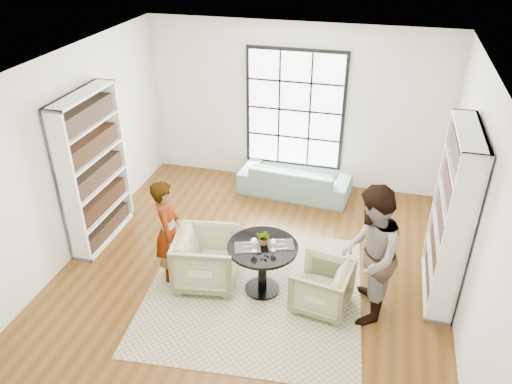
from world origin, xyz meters
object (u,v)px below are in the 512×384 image
(person_right, at_px, (369,256))
(flower_centerpiece, at_px, (264,237))
(wine_glass_left, at_px, (254,242))
(armchair_right, at_px, (322,286))
(pedestal_table, at_px, (263,258))
(sofa, at_px, (295,180))
(person_left, at_px, (168,231))
(wine_glass_right, at_px, (273,242))
(armchair_left, at_px, (207,259))

(person_right, distance_m, flower_centerpiece, 1.37)
(wine_glass_left, bearing_deg, armchair_right, 2.27)
(armchair_right, distance_m, person_right, 0.82)
(pedestal_table, relative_size, flower_centerpiece, 4.30)
(sofa, relative_size, person_left, 1.30)
(wine_glass_left, height_order, wine_glass_right, wine_glass_left)
(armchair_right, relative_size, person_right, 0.39)
(person_left, bearing_deg, wine_glass_left, -114.49)
(wine_glass_left, relative_size, wine_glass_right, 1.13)
(pedestal_table, xyz_separation_m, wine_glass_left, (-0.08, -0.14, 0.35))
(pedestal_table, distance_m, flower_centerpiece, 0.32)
(person_left, distance_m, wine_glass_right, 1.50)
(pedestal_table, bearing_deg, armchair_left, -178.86)
(person_left, bearing_deg, pedestal_table, -108.15)
(sofa, xyz_separation_m, person_left, (-1.25, -2.80, 0.48))
(person_right, height_order, wine_glass_left, person_right)
(person_left, relative_size, wine_glass_left, 7.62)
(pedestal_table, relative_size, armchair_left, 1.09)
(sofa, bearing_deg, person_left, 70.81)
(pedestal_table, bearing_deg, sofa, 91.88)
(pedestal_table, xyz_separation_m, armchair_left, (-0.79, -0.02, -0.15))
(sofa, height_order, wine_glass_right, wine_glass_right)
(sofa, bearing_deg, wine_glass_left, 95.13)
(pedestal_table, height_order, wine_glass_right, wine_glass_right)
(person_right, bearing_deg, armchair_left, -92.11)
(person_right, bearing_deg, sofa, -152.81)
(person_left, distance_m, wine_glass_left, 1.27)
(sofa, height_order, person_left, person_left)
(person_right, xyz_separation_m, flower_centerpiece, (-1.36, 0.15, -0.07))
(person_left, height_order, flower_centerpiece, person_left)
(pedestal_table, relative_size, wine_glass_right, 5.31)
(wine_glass_right, bearing_deg, person_left, 178.33)
(flower_centerpiece, bearing_deg, pedestal_table, -104.91)
(pedestal_table, height_order, person_right, person_right)
(sofa, height_order, flower_centerpiece, flower_centerpiece)
(armchair_left, relative_size, person_left, 0.56)
(sofa, distance_m, armchair_left, 2.88)
(person_right, xyz_separation_m, wine_glass_right, (-1.22, 0.05, -0.06))
(armchair_left, xyz_separation_m, person_right, (2.17, -0.09, 0.54))
(wine_glass_right, bearing_deg, person_right, -2.14)
(person_left, bearing_deg, armchair_right, -111.18)
(person_right, relative_size, flower_centerpiece, 8.52)
(person_left, xyz_separation_m, wine_glass_right, (1.50, -0.04, 0.11))
(pedestal_table, xyz_separation_m, person_right, (1.38, -0.11, 0.39))
(armchair_right, height_order, person_right, person_right)
(pedestal_table, bearing_deg, wine_glass_left, -119.50)
(pedestal_table, bearing_deg, flower_centerpiece, 75.09)
(wine_glass_left, bearing_deg, wine_glass_right, 18.93)
(armchair_right, xyz_separation_m, flower_centerpiece, (-0.81, 0.15, 0.53))
(wine_glass_left, height_order, flower_centerpiece, flower_centerpiece)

